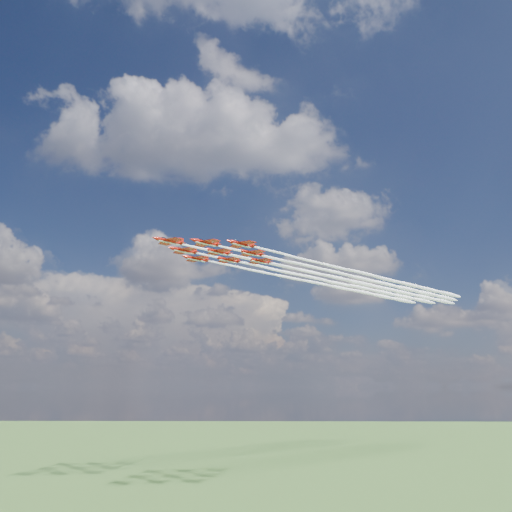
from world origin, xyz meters
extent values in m
plane|color=#2D511E|center=(0.00, 0.00, 0.00)|extent=(600.00, 600.00, 0.00)
cylinder|color=red|center=(-17.22, -16.64, 73.52)|extent=(6.93, 6.55, 1.15)
cone|color=red|center=(-21.05, -20.20, 73.52)|extent=(2.32, 2.27, 1.15)
cone|color=red|center=(-13.61, -13.29, 73.52)|extent=(1.86, 1.84, 1.05)
ellipsoid|color=black|center=(-18.75, -18.07, 73.99)|extent=(2.25, 2.18, 0.75)
cube|color=red|center=(-16.83, -16.28, 73.47)|extent=(9.01, 9.34, 0.15)
cube|color=red|center=(-14.14, -13.79, 73.52)|extent=(3.64, 3.76, 0.13)
cube|color=red|center=(-13.99, -13.65, 74.47)|extent=(1.33, 1.25, 1.89)
cube|color=white|center=(-17.22, -16.64, 73.00)|extent=(6.40, 6.04, 0.13)
cylinder|color=red|center=(-5.98, -14.78, 73.52)|extent=(6.93, 6.55, 1.15)
cone|color=red|center=(-9.82, -18.34, 73.52)|extent=(2.32, 2.27, 1.15)
cone|color=red|center=(-2.37, -11.43, 73.52)|extent=(1.86, 1.84, 1.05)
ellipsoid|color=black|center=(-7.52, -16.20, 73.99)|extent=(2.25, 2.18, 0.75)
cube|color=red|center=(-5.60, -14.42, 73.47)|extent=(9.01, 9.34, 0.15)
cube|color=red|center=(-2.91, -11.93, 73.52)|extent=(3.64, 3.76, 0.13)
cube|color=red|center=(-2.76, -11.78, 74.47)|extent=(1.33, 1.25, 1.89)
cube|color=white|center=(-5.98, -14.78, 73.00)|extent=(6.40, 6.04, 0.13)
cylinder|color=red|center=(-14.52, -5.57, 73.52)|extent=(6.93, 6.55, 1.15)
cone|color=red|center=(-18.36, -9.14, 73.52)|extent=(2.32, 2.27, 1.15)
cone|color=red|center=(-10.91, -2.22, 73.52)|extent=(1.86, 1.84, 1.05)
ellipsoid|color=black|center=(-16.06, -7.00, 73.99)|extent=(2.25, 2.18, 0.75)
cube|color=red|center=(-14.14, -5.22, 73.47)|extent=(9.01, 9.34, 0.15)
cube|color=red|center=(-11.45, -2.72, 73.52)|extent=(3.64, 3.76, 0.13)
cube|color=red|center=(-11.30, -2.58, 74.47)|extent=(1.33, 1.25, 1.89)
cube|color=white|center=(-14.52, -5.57, 73.00)|extent=(6.40, 6.04, 0.13)
cylinder|color=red|center=(5.25, -12.91, 73.52)|extent=(6.93, 6.55, 1.15)
cone|color=red|center=(1.42, -16.48, 73.52)|extent=(2.32, 2.27, 1.15)
cone|color=red|center=(8.86, -9.56, 73.52)|extent=(1.86, 1.84, 1.05)
ellipsoid|color=black|center=(3.72, -14.34, 73.99)|extent=(2.25, 2.18, 0.75)
cube|color=red|center=(5.64, -12.56, 73.47)|extent=(9.01, 9.34, 0.15)
cube|color=red|center=(8.33, -10.06, 73.52)|extent=(3.64, 3.76, 0.13)
cube|color=red|center=(8.48, -9.92, 74.47)|extent=(1.33, 1.25, 1.89)
cube|color=white|center=(5.25, -12.91, 73.00)|extent=(6.40, 6.04, 0.13)
cylinder|color=red|center=(-3.29, -3.71, 73.52)|extent=(6.93, 6.55, 1.15)
cone|color=red|center=(-7.13, -7.27, 73.52)|extent=(2.32, 2.27, 1.15)
cone|color=red|center=(0.32, -0.36, 73.52)|extent=(1.86, 1.84, 1.05)
ellipsoid|color=black|center=(-4.82, -5.14, 73.99)|extent=(2.25, 2.18, 0.75)
cube|color=red|center=(-2.90, -3.35, 73.47)|extent=(9.01, 9.34, 0.15)
cube|color=red|center=(-0.22, -0.86, 73.52)|extent=(3.64, 3.76, 0.13)
cube|color=red|center=(-0.06, -0.72, 74.47)|extent=(1.33, 1.25, 1.89)
cube|color=white|center=(-3.29, -3.71, 73.00)|extent=(6.40, 6.04, 0.13)
cylinder|color=red|center=(-11.83, 5.49, 73.52)|extent=(6.93, 6.55, 1.15)
cone|color=red|center=(-15.67, 1.93, 73.52)|extent=(2.32, 2.27, 1.15)
cone|color=red|center=(-8.22, 8.84, 73.52)|extent=(1.86, 1.84, 1.05)
ellipsoid|color=black|center=(-13.37, 4.07, 73.99)|extent=(2.25, 2.18, 0.75)
cube|color=red|center=(-11.45, 5.85, 73.47)|extent=(9.01, 9.34, 0.15)
cube|color=red|center=(-8.76, 8.34, 73.52)|extent=(3.64, 3.76, 0.13)
cube|color=red|center=(-8.61, 8.48, 74.47)|extent=(1.33, 1.25, 1.89)
cube|color=white|center=(-11.83, 5.49, 73.00)|extent=(6.40, 6.04, 0.13)
cylinder|color=red|center=(7.95, -1.85, 73.52)|extent=(6.93, 6.55, 1.15)
cone|color=red|center=(4.11, -5.41, 73.52)|extent=(2.32, 2.27, 1.15)
cone|color=red|center=(11.56, 1.50, 73.52)|extent=(1.86, 1.84, 1.05)
ellipsoid|color=black|center=(6.41, -3.27, 73.99)|extent=(2.25, 2.18, 0.75)
cube|color=red|center=(8.33, -1.49, 73.47)|extent=(9.01, 9.34, 0.15)
cube|color=red|center=(11.02, 1.00, 73.52)|extent=(3.64, 3.76, 0.13)
cube|color=red|center=(11.17, 1.15, 74.47)|extent=(1.33, 1.25, 1.89)
cube|color=white|center=(7.95, -1.85, 73.00)|extent=(6.40, 6.04, 0.13)
cylinder|color=red|center=(-0.59, 7.35, 73.52)|extent=(6.93, 6.55, 1.15)
cone|color=red|center=(-4.43, 3.79, 73.52)|extent=(2.32, 2.27, 1.15)
cone|color=red|center=(3.01, 10.70, 73.52)|extent=(1.86, 1.84, 1.05)
ellipsoid|color=black|center=(-2.13, 5.93, 73.99)|extent=(2.25, 2.18, 0.75)
cube|color=red|center=(-0.21, 7.71, 73.47)|extent=(9.01, 9.34, 0.15)
cube|color=red|center=(2.48, 10.21, 73.52)|extent=(3.64, 3.76, 0.13)
cube|color=red|center=(2.63, 10.35, 74.47)|extent=(1.33, 1.25, 1.89)
cube|color=white|center=(-0.59, 7.35, 73.00)|extent=(6.40, 6.04, 0.13)
cylinder|color=red|center=(10.64, 9.22, 73.52)|extent=(6.93, 6.55, 1.15)
cone|color=red|center=(6.80, 5.65, 73.52)|extent=(2.32, 2.27, 1.15)
cone|color=red|center=(14.25, 12.57, 73.52)|extent=(1.86, 1.84, 1.05)
ellipsoid|color=black|center=(9.10, 7.79, 73.99)|extent=(2.25, 2.18, 0.75)
cube|color=red|center=(11.02, 9.57, 73.47)|extent=(9.01, 9.34, 0.15)
cube|color=red|center=(13.71, 12.07, 73.52)|extent=(3.64, 3.76, 0.13)
cube|color=red|center=(13.86, 12.21, 74.47)|extent=(1.33, 1.25, 1.89)
cube|color=white|center=(10.64, 9.22, 73.00)|extent=(6.40, 6.04, 0.13)
camera|label=1|loc=(13.00, -165.35, 29.39)|focal=35.00mm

